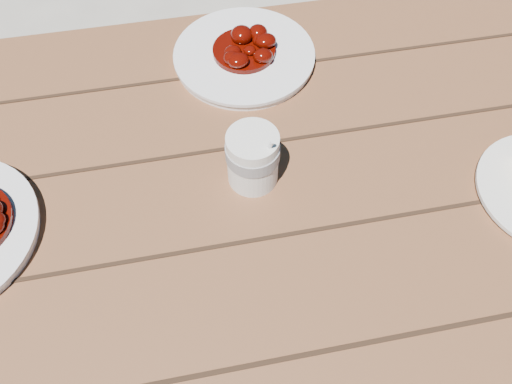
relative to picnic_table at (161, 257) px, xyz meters
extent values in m
plane|color=#AAA599|center=(0.00, 0.00, -0.59)|extent=(60.00, 60.00, 0.00)
cube|color=brown|center=(0.00, 0.00, 0.14)|extent=(2.00, 0.80, 0.05)
cube|color=brown|center=(0.88, 0.32, -0.24)|extent=(0.07, 0.07, 0.70)
cube|color=brown|center=(0.00, 0.65, -0.15)|extent=(1.80, 0.25, 0.04)
cube|color=brown|center=(0.80, 0.65, -0.38)|extent=(0.06, 0.06, 0.42)
cylinder|color=white|center=(0.16, 0.02, 0.21)|extent=(0.07, 0.07, 0.09)
cylinder|color=white|center=(0.19, 0.27, 0.17)|extent=(0.23, 0.23, 0.02)
camera|label=1|loc=(0.09, -0.38, 0.76)|focal=35.00mm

